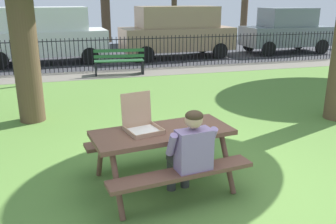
% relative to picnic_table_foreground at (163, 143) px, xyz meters
% --- Properties ---
extents(ground, '(28.00, 12.31, 0.02)m').
position_rel_picnic_table_foreground_xyz_m(ground, '(0.55, 2.15, -0.61)').
color(ground, '#5B843A').
extents(cobblestone_walkway, '(28.00, 1.40, 0.01)m').
position_rel_picnic_table_foreground_xyz_m(cobblestone_walkway, '(0.55, 7.61, -0.60)').
color(cobblestone_walkway, slate).
extents(street_asphalt, '(28.00, 7.57, 0.01)m').
position_rel_picnic_table_foreground_xyz_m(street_asphalt, '(0.55, 12.09, -0.60)').
color(street_asphalt, '#38383D').
extents(picnic_table_foreground, '(1.98, 1.71, 0.79)m').
position_rel_picnic_table_foreground_xyz_m(picnic_table_foreground, '(0.00, 0.00, 0.00)').
color(picnic_table_foreground, brown).
rests_on(picnic_table_foreground, ground).
extents(pizza_box_open, '(0.51, 0.53, 0.47)m').
position_rel_picnic_table_foreground_xyz_m(pizza_box_open, '(-0.26, 0.10, 0.28)').
color(pizza_box_open, tan).
rests_on(pizza_box_open, picnic_table_foreground).
extents(adult_at_table, '(0.63, 0.63, 1.19)m').
position_rel_picnic_table_foreground_xyz_m(adult_at_table, '(0.21, -0.48, 0.06)').
color(adult_at_table, '#373737').
rests_on(adult_at_table, ground).
extents(iron_fence_streetside, '(18.47, 0.03, 1.13)m').
position_rel_picnic_table_foreground_xyz_m(iron_fence_streetside, '(0.55, 8.31, -0.02)').
color(iron_fence_streetside, black).
rests_on(iron_fence_streetside, ground).
extents(park_bench_center, '(1.63, 0.59, 0.85)m').
position_rel_picnic_table_foreground_xyz_m(park_bench_center, '(0.51, 7.47, -0.18)').
color(park_bench_center, '#2C6238').
rests_on(park_bench_center, ground).
extents(parked_car_center, '(4.69, 2.14, 2.08)m').
position_rel_picnic_table_foreground_xyz_m(parked_car_center, '(-1.88, 10.38, 0.50)').
color(parked_car_center, white).
rests_on(parked_car_center, ground).
extents(parked_car_right, '(4.67, 2.11, 2.08)m').
position_rel_picnic_table_foreground_xyz_m(parked_car_right, '(3.36, 10.38, 0.50)').
color(parked_car_right, '#A08064').
rests_on(parked_car_right, ground).
extents(parked_car_far_right, '(3.90, 1.83, 1.98)m').
position_rel_picnic_table_foreground_xyz_m(parked_car_far_right, '(8.52, 10.38, 0.41)').
color(parked_car_far_right, slate).
rests_on(parked_car_far_right, ground).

